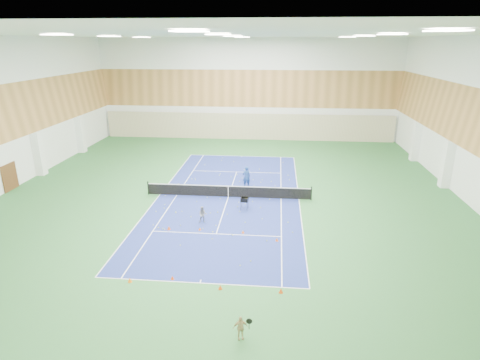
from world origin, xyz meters
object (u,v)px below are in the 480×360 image
Objects in this scene: coach at (246,177)px; ball_cart at (244,203)px; child_apron at (240,328)px; child_court at (203,215)px; tennis_net at (228,190)px.

ball_cart is (0.23, -4.68, -0.44)m from coach.
coach is 1.71× the size of child_apron.
ball_cart is at bearing 38.09° from child_court.
ball_cart is (1.46, -2.30, -0.08)m from tennis_net.
tennis_net is 15.83m from child_apron.
tennis_net is 11.19× the size of child_court.
coach reaches higher than tennis_net.
tennis_net is at bearing 71.08° from child_court.
ball_cart is at bearing -57.67° from tennis_net.
coach is at bearing 62.79° from tennis_net.
child_court reaches higher than child_apron.
tennis_net reaches higher than child_apron.
child_court is (-1.14, -4.78, 0.02)m from tennis_net.
tennis_net is at bearing 127.24° from ball_cart.
child_court is 1.22× the size of ball_cart.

